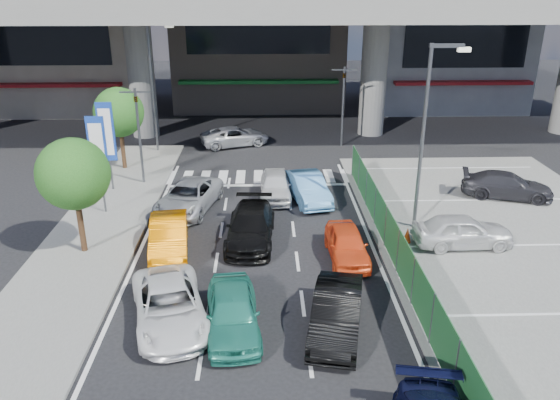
{
  "coord_description": "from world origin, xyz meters",
  "views": [
    {
      "loc": [
        0.33,
        -15.99,
        10.34
      ],
      "look_at": [
        0.97,
        4.77,
        1.91
      ],
      "focal_mm": 35.0,
      "sensor_mm": 36.0,
      "label": 1
    }
  ],
  "objects_px": {
    "parked_sedan_white": "(462,231)",
    "taxi_orange_right": "(347,244)",
    "traffic_light_left": "(137,113)",
    "signboard_far": "(107,134)",
    "sedan_white_mid_left": "(169,305)",
    "kei_truck_front_right": "(308,188)",
    "hatch_black_mid_right": "(337,313)",
    "wagon_silver_front_left": "(188,197)",
    "crossing_wagon_silver": "(235,136)",
    "sedan_black_mid": "(251,227)",
    "parked_sedan_dgrey": "(507,185)",
    "street_lamp_right": "(428,123)",
    "tree_near": "(73,174)",
    "traffic_cone": "(407,235)",
    "street_lamp_left": "(154,77)",
    "tree_far": "(119,112)",
    "traffic_light_right": "(344,87)",
    "taxi_teal_mid": "(233,312)",
    "sedan_white_front_mid": "(275,185)",
    "signboard_near": "(98,152)"
  },
  "relations": [
    {
      "from": "parked_sedan_white",
      "to": "taxi_orange_right",
      "type": "bearing_deg",
      "value": 98.52
    },
    {
      "from": "traffic_light_left",
      "to": "signboard_far",
      "type": "bearing_deg",
      "value": -144.3
    },
    {
      "from": "sedan_white_mid_left",
      "to": "kei_truck_front_right",
      "type": "xyz_separation_m",
      "value": [
        5.26,
        10.35,
        0.04
      ]
    },
    {
      "from": "hatch_black_mid_right",
      "to": "taxi_orange_right",
      "type": "xyz_separation_m",
      "value": [
        1.03,
        4.82,
        -0.07
      ]
    },
    {
      "from": "wagon_silver_front_left",
      "to": "kei_truck_front_right",
      "type": "height_order",
      "value": "kei_truck_front_right"
    },
    {
      "from": "crossing_wagon_silver",
      "to": "kei_truck_front_right",
      "type": "bearing_deg",
      "value": -176.61
    },
    {
      "from": "sedan_black_mid",
      "to": "parked_sedan_dgrey",
      "type": "xyz_separation_m",
      "value": [
        12.84,
        4.53,
        0.01
      ]
    },
    {
      "from": "crossing_wagon_silver",
      "to": "parked_sedan_white",
      "type": "distance_m",
      "value": 18.26
    },
    {
      "from": "kei_truck_front_right",
      "to": "signboard_far",
      "type": "bearing_deg",
      "value": 159.54
    },
    {
      "from": "signboard_far",
      "to": "sedan_black_mid",
      "type": "distance_m",
      "value": 9.86
    },
    {
      "from": "street_lamp_right",
      "to": "sedan_white_mid_left",
      "type": "bearing_deg",
      "value": -144.82
    },
    {
      "from": "sedan_black_mid",
      "to": "parked_sedan_white",
      "type": "height_order",
      "value": "parked_sedan_white"
    },
    {
      "from": "street_lamp_right",
      "to": "sedan_white_mid_left",
      "type": "relative_size",
      "value": 1.7
    },
    {
      "from": "tree_near",
      "to": "parked_sedan_dgrey",
      "type": "distance_m",
      "value": 20.47
    },
    {
      "from": "traffic_cone",
      "to": "sedan_white_mid_left",
      "type": "bearing_deg",
      "value": -148.95
    },
    {
      "from": "traffic_cone",
      "to": "kei_truck_front_right",
      "type": "bearing_deg",
      "value": 127.86
    },
    {
      "from": "street_lamp_left",
      "to": "tree_far",
      "type": "relative_size",
      "value": 1.67
    },
    {
      "from": "traffic_light_left",
      "to": "traffic_light_right",
      "type": "distance_m",
      "value": 13.63
    },
    {
      "from": "street_lamp_left",
      "to": "taxi_orange_right",
      "type": "bearing_deg",
      "value": -56.24
    },
    {
      "from": "street_lamp_right",
      "to": "taxi_teal_mid",
      "type": "height_order",
      "value": "street_lamp_right"
    },
    {
      "from": "traffic_light_right",
      "to": "taxi_teal_mid",
      "type": "xyz_separation_m",
      "value": [
        -6.21,
        -20.48,
        -3.25
      ]
    },
    {
      "from": "street_lamp_right",
      "to": "street_lamp_left",
      "type": "height_order",
      "value": "same"
    },
    {
      "from": "taxi_teal_mid",
      "to": "signboard_far",
      "type": "bearing_deg",
      "value": 113.41
    },
    {
      "from": "taxi_teal_mid",
      "to": "hatch_black_mid_right",
      "type": "distance_m",
      "value": 3.25
    },
    {
      "from": "parked_sedan_white",
      "to": "tree_far",
      "type": "bearing_deg",
      "value": 56.0
    },
    {
      "from": "tree_far",
      "to": "kei_truck_front_right",
      "type": "relative_size",
      "value": 1.15
    },
    {
      "from": "street_lamp_right",
      "to": "sedan_black_mid",
      "type": "xyz_separation_m",
      "value": [
        -7.44,
        -1.16,
        -4.08
      ]
    },
    {
      "from": "street_lamp_left",
      "to": "taxi_orange_right",
      "type": "height_order",
      "value": "street_lamp_left"
    },
    {
      "from": "kei_truck_front_right",
      "to": "crossing_wagon_silver",
      "type": "distance_m",
      "value": 10.75
    },
    {
      "from": "street_lamp_right",
      "to": "sedan_white_front_mid",
      "type": "relative_size",
      "value": 2.07
    },
    {
      "from": "hatch_black_mid_right",
      "to": "sedan_white_front_mid",
      "type": "distance_m",
      "value": 11.59
    },
    {
      "from": "traffic_light_right",
      "to": "sedan_black_mid",
      "type": "relative_size",
      "value": 1.1
    },
    {
      "from": "sedan_black_mid",
      "to": "wagon_silver_front_left",
      "type": "distance_m",
      "value": 4.62
    },
    {
      "from": "sedan_white_mid_left",
      "to": "taxi_orange_right",
      "type": "distance_m",
      "value": 7.59
    },
    {
      "from": "sedan_white_mid_left",
      "to": "parked_sedan_white",
      "type": "relative_size",
      "value": 1.16
    },
    {
      "from": "signboard_near",
      "to": "crossing_wagon_silver",
      "type": "relative_size",
      "value": 1.04
    },
    {
      "from": "tree_far",
      "to": "taxi_orange_right",
      "type": "height_order",
      "value": "tree_far"
    },
    {
      "from": "signboard_far",
      "to": "sedan_white_front_mid",
      "type": "relative_size",
      "value": 1.22
    },
    {
      "from": "crossing_wagon_silver",
      "to": "wagon_silver_front_left",
      "type": "bearing_deg",
      "value": 152.12
    },
    {
      "from": "street_lamp_left",
      "to": "taxi_orange_right",
      "type": "xyz_separation_m",
      "value": [
        9.89,
        -14.8,
        -4.15
      ]
    },
    {
      "from": "parked_sedan_white",
      "to": "tree_near",
      "type": "bearing_deg",
      "value": 88.91
    },
    {
      "from": "traffic_light_right",
      "to": "parked_sedan_white",
      "type": "relative_size",
      "value": 1.29
    },
    {
      "from": "tree_far",
      "to": "crossing_wagon_silver",
      "type": "height_order",
      "value": "tree_far"
    },
    {
      "from": "sedan_white_mid_left",
      "to": "kei_truck_front_right",
      "type": "distance_m",
      "value": 11.61
    },
    {
      "from": "hatch_black_mid_right",
      "to": "parked_sedan_dgrey",
      "type": "bearing_deg",
      "value": 59.3
    },
    {
      "from": "sedan_white_front_mid",
      "to": "kei_truck_front_right",
      "type": "xyz_separation_m",
      "value": [
        1.61,
        -0.5,
        0.03
      ]
    },
    {
      "from": "parked_sedan_dgrey",
      "to": "traffic_cone",
      "type": "relative_size",
      "value": 6.65
    },
    {
      "from": "signboard_near",
      "to": "parked_sedan_dgrey",
      "type": "distance_m",
      "value": 19.96
    },
    {
      "from": "street_lamp_right",
      "to": "wagon_silver_front_left",
      "type": "xyz_separation_m",
      "value": [
        -10.48,
        2.32,
        -4.1
      ]
    },
    {
      "from": "tree_far",
      "to": "taxi_teal_mid",
      "type": "relative_size",
      "value": 1.19
    }
  ]
}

